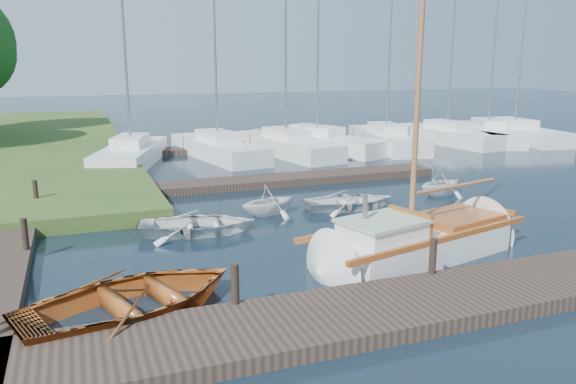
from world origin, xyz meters
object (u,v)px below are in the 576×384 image
object	(u,v)px
tender_c	(350,198)
tender_d	(442,181)
tender_a	(197,221)
marina_boat_5	(447,134)
mooring_post_5	(36,192)
marina_boat_1	(218,147)
marina_boat_3	(317,140)
dinghy	(133,294)
marina_boat_7	(514,131)
tender_b	(269,198)
marina_boat_4	(386,138)
mooring_post_4	(25,234)
marina_boat_6	(487,132)
mooring_post_2	(433,256)
marina_boat_0	(131,152)
mooring_post_1	(235,284)
sailboat	(420,243)
marina_boat_2	(286,144)

from	to	relation	value
tender_c	tender_d	xyz separation A→B (m)	(4.10, 0.50, 0.23)
tender_a	marina_boat_5	size ratio (longest dim) A/B	0.34
tender_c	mooring_post_5	bearing A→B (deg)	77.65
marina_boat_1	marina_boat_3	xyz separation A→B (m)	(5.94, 0.56, 0.00)
dinghy	marina_boat_1	bearing A→B (deg)	-37.91
marina_boat_3	marina_boat_7	size ratio (longest dim) A/B	1.02
tender_b	tender_d	world-z (taller)	tender_d
marina_boat_4	tender_c	bearing A→B (deg)	155.86
marina_boat_5	tender_b	bearing A→B (deg)	120.12
mooring_post_4	tender_a	world-z (taller)	mooring_post_4
marina_boat_6	mooring_post_2	bearing A→B (deg)	160.21
dinghy	marina_boat_0	distance (m)	17.77
mooring_post_1	sailboat	bearing A→B (deg)	18.42
dinghy	tender_d	world-z (taller)	tender_d
tender_a	mooring_post_1	bearing A→B (deg)	-172.59
mooring_post_5	mooring_post_4	bearing A→B (deg)	-90.00
marina_boat_2	marina_boat_7	bearing A→B (deg)	-99.15
sailboat	tender_d	distance (m)	7.30
mooring_post_2	sailboat	bearing A→B (deg)	63.43
dinghy	marina_boat_4	xyz separation A→B (m)	(16.36, 18.14, 0.11)
mooring_post_1	marina_boat_3	distance (m)	22.00
marina_boat_6	mooring_post_4	bearing A→B (deg)	141.19
mooring_post_5	mooring_post_1	bearing A→B (deg)	-68.20
marina_boat_5	marina_boat_0	bearing A→B (deg)	84.80
marina_boat_2	tender_b	bearing A→B (deg)	147.26
mooring_post_1	marina_boat_3	world-z (taller)	marina_boat_3
mooring_post_1	marina_boat_5	distance (m)	27.01
sailboat	marina_boat_2	xyz separation A→B (m)	(2.69, 16.90, 0.24)
sailboat	tender_a	xyz separation A→B (m)	(-4.90, 4.05, 0.01)
mooring_post_4	mooring_post_5	world-z (taller)	same
mooring_post_4	marina_boat_0	distance (m)	14.04
tender_a	tender_b	bearing A→B (deg)	-53.16
dinghy	marina_boat_2	bearing A→B (deg)	-48.08
mooring_post_4	sailboat	distance (m)	9.94
marina_boat_4	mooring_post_4	bearing A→B (deg)	138.16
marina_boat_2	dinghy	bearing A→B (deg)	141.33
tender_d	marina_boat_6	world-z (taller)	marina_boat_6
mooring_post_4	marina_boat_5	world-z (taller)	marina_boat_5
sailboat	marina_boat_1	size ratio (longest dim) A/B	0.89
dinghy	mooring_post_1	bearing A→B (deg)	-132.90
marina_boat_1	marina_boat_5	distance (m)	14.66
sailboat	marina_boat_4	distance (m)	19.43
dinghy	tender_c	distance (m)	9.90
sailboat	marina_boat_4	bearing A→B (deg)	48.06
tender_b	tender_d	xyz separation A→B (m)	(6.95, 0.34, 0.01)
marina_boat_0	marina_boat_2	size ratio (longest dim) A/B	0.91
marina_boat_5	marina_boat_6	xyz separation A→B (m)	(3.03, -0.12, -0.00)
mooring_post_1	marina_boat_4	xyz separation A→B (m)	(14.54, 18.94, -0.13)
mooring_post_1	marina_boat_3	xyz separation A→B (m)	(10.28, 19.45, -0.13)
mooring_post_1	mooring_post_4	size ratio (longest dim) A/B	1.00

